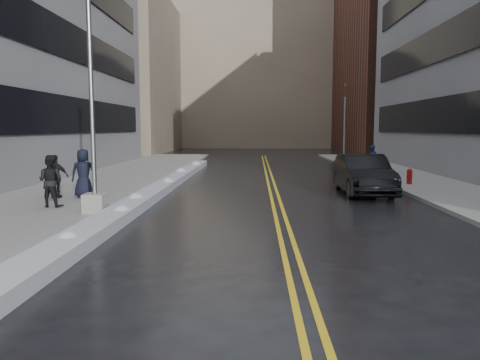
# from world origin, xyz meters

# --- Properties ---
(ground) EXTENTS (160.00, 160.00, 0.00)m
(ground) POSITION_xyz_m (0.00, 0.00, 0.00)
(ground) COLOR black
(ground) RESTS_ON ground
(sidewalk_west) EXTENTS (5.50, 50.00, 0.15)m
(sidewalk_west) POSITION_xyz_m (-5.75, 10.00, 0.07)
(sidewalk_west) COLOR gray
(sidewalk_west) RESTS_ON ground
(sidewalk_east) EXTENTS (4.00, 50.00, 0.15)m
(sidewalk_east) POSITION_xyz_m (10.00, 10.00, 0.07)
(sidewalk_east) COLOR gray
(sidewalk_east) RESTS_ON ground
(lane_line_left) EXTENTS (0.12, 50.00, 0.01)m
(lane_line_left) POSITION_xyz_m (2.35, 10.00, 0.00)
(lane_line_left) COLOR gold
(lane_line_left) RESTS_ON ground
(lane_line_right) EXTENTS (0.12, 50.00, 0.01)m
(lane_line_right) POSITION_xyz_m (2.65, 10.00, 0.00)
(lane_line_right) COLOR gold
(lane_line_right) RESTS_ON ground
(snow_ridge) EXTENTS (0.90, 30.00, 0.34)m
(snow_ridge) POSITION_xyz_m (-2.45, 8.00, 0.17)
(snow_ridge) COLOR silver
(snow_ridge) RESTS_ON ground
(building_west_far) EXTENTS (14.00, 22.00, 18.00)m
(building_west_far) POSITION_xyz_m (-15.50, 44.00, 9.00)
(building_west_far) COLOR gray
(building_west_far) RESTS_ON ground
(building_east_far) EXTENTS (14.00, 20.00, 28.00)m
(building_east_far) POSITION_xyz_m (19.00, 42.00, 14.00)
(building_east_far) COLOR #562D21
(building_east_far) RESTS_ON ground
(building_far) EXTENTS (36.00, 16.00, 22.00)m
(building_far) POSITION_xyz_m (2.00, 60.00, 11.00)
(building_far) COLOR gray
(building_far) RESTS_ON ground
(lamppost) EXTENTS (0.65, 0.65, 7.62)m
(lamppost) POSITION_xyz_m (-3.30, 2.00, 2.53)
(lamppost) COLOR gray
(lamppost) RESTS_ON sidewalk_west
(fire_hydrant) EXTENTS (0.26, 0.26, 0.73)m
(fire_hydrant) POSITION_xyz_m (9.00, 10.00, 0.55)
(fire_hydrant) COLOR maroon
(fire_hydrant) RESTS_ON sidewalk_east
(traffic_signal) EXTENTS (0.16, 0.20, 6.00)m
(traffic_signal) POSITION_xyz_m (8.50, 24.00, 3.40)
(traffic_signal) COLOR gray
(traffic_signal) RESTS_ON sidewalk_east
(pedestrian_b) EXTENTS (0.94, 0.79, 1.75)m
(pedestrian_b) POSITION_xyz_m (-5.14, 3.01, 1.02)
(pedestrian_b) COLOR black
(pedestrian_b) RESTS_ON sidewalk_west
(pedestrian_c) EXTENTS (1.01, 0.77, 1.86)m
(pedestrian_c) POSITION_xyz_m (-4.83, 5.18, 1.08)
(pedestrian_c) COLOR black
(pedestrian_c) RESTS_ON sidewalk_west
(pedestrian_d) EXTENTS (0.97, 0.44, 1.63)m
(pedestrian_d) POSITION_xyz_m (-5.82, 4.99, 0.97)
(pedestrian_d) COLOR black
(pedestrian_d) RESTS_ON sidewalk_west
(pedestrian_east) EXTENTS (0.83, 0.68, 1.58)m
(pedestrian_east) POSITION_xyz_m (8.92, 16.97, 0.94)
(pedestrian_east) COLOR navy
(pedestrian_east) RESTS_ON sidewalk_east
(car_black) EXTENTS (1.80, 5.12, 1.69)m
(car_black) POSITION_xyz_m (6.24, 7.47, 0.84)
(car_black) COLOR black
(car_black) RESTS_ON ground
(car_maroon) EXTENTS (2.30, 4.49, 1.25)m
(car_maroon) POSITION_xyz_m (7.31, 13.44, 0.62)
(car_maroon) COLOR #3C090E
(car_maroon) RESTS_ON ground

